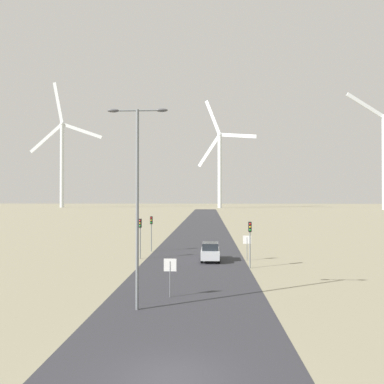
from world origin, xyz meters
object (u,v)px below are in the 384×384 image
Objects in this scene: wind_turbine_far_left at (62,155)px; traffic_light_post_mid_left at (151,226)px; wind_turbine_center at (384,152)px; stop_sign_far at (247,243)px; wind_turbine_left at (220,161)px; traffic_light_post_near_left at (140,229)px; car_approaching at (210,252)px; traffic_light_post_near_right at (250,234)px; stop_sign_near at (170,270)px; streetlamp at (137,185)px.

traffic_light_post_mid_left is at bearing -65.16° from wind_turbine_far_left.
wind_turbine_far_left is 167.68m from wind_turbine_center.
wind_turbine_left is at bearing 89.20° from stop_sign_far.
car_approaching is at bearing -7.87° from traffic_light_post_near_left.
traffic_light_post_near_right reaches higher than traffic_light_post_mid_left.
wind_turbine_far_left reaches higher than stop_sign_far.
wind_turbine_center is at bearing 57.62° from traffic_light_post_near_left.
traffic_light_post_near_right is at bearing -45.19° from car_approaching.
stop_sign_near is 0.03× the size of wind_turbine_far_left.
wind_turbine_center is (90.40, 142.53, 24.51)m from traffic_light_post_near_left.
wind_turbine_far_left is 1.19× the size of wind_turbine_left.
stop_sign_near is 19.89m from traffic_light_post_mid_left.
car_approaching is at bearing -64.05° from wind_turbine_far_left.
streetlamp reaches higher than stop_sign_far.
traffic_light_post_mid_left is at bearing 138.50° from car_approaching.
streetlamp is 2.80× the size of traffic_light_post_mid_left.
stop_sign_far is 166.38m from wind_turbine_left.
traffic_light_post_near_right is at bearing -92.06° from stop_sign_far.
traffic_light_post_near_left is at bearing -65.92° from wind_turbine_far_left.
streetlamp is 17.79m from traffic_light_post_near_left.
stop_sign_far is 10.94m from traffic_light_post_near_left.
traffic_light_post_near_right reaches higher than traffic_light_post_near_left.
wind_turbine_far_left is (-85.97, 172.93, 26.61)m from traffic_light_post_near_right.
traffic_light_post_mid_left is 181.99m from wind_turbine_far_left.
streetlamp is at bearing -115.56° from stop_sign_far.
wind_turbine_far_left is at bearing 115.95° from car_approaching.
wind_turbine_left is (13.17, 164.11, 22.24)m from traffic_light_post_near_left.
streetlamp is 182.38m from wind_turbine_left.
traffic_light_post_near_right is at bearing -90.83° from wind_turbine_left.
traffic_light_post_near_right is 194.95m from wind_turbine_far_left.
streetlamp is 2.77× the size of car_approaching.
wind_turbine_center reaches higher than car_approaching.
stop_sign_far is at bearing -3.05° from traffic_light_post_near_left.
car_approaching is (4.22, 16.07, -6.13)m from streetlamp.
streetlamp is 6.18m from stop_sign_near.
stop_sign_near is 0.60× the size of traffic_light_post_near_left.
traffic_light_post_near_right is (7.74, 12.52, -4.02)m from streetlamp.
stop_sign_far is at bearing -28.16° from traffic_light_post_mid_left.
wind_turbine_far_left reaches higher than car_approaching.
traffic_light_post_near_left is (-4.57, 14.37, 1.29)m from stop_sign_near.
traffic_light_post_near_right is 170.13m from wind_turbine_left.
traffic_light_post_near_left is at bearing -122.38° from wind_turbine_center.
streetlamp is 183.12m from wind_turbine_center.
traffic_light_post_near_left reaches higher than stop_sign_near.
stop_sign_far is at bearing 65.50° from stop_sign_near.
streetlamp is 2.78× the size of traffic_light_post_near_left.
traffic_light_post_near_left is 0.06× the size of wind_turbine_far_left.
wind_turbine_left reaches higher than traffic_light_post_mid_left.
traffic_light_post_mid_left is 0.07× the size of wind_turbine_left.
streetlamp reaches higher than traffic_light_post_near_left.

